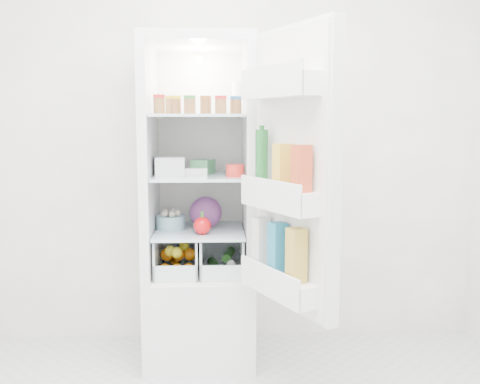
{
  "coord_description": "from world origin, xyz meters",
  "views": [
    {
      "loc": [
        -0.1,
        -1.77,
        1.33
      ],
      "look_at": [
        0.02,
        0.95,
        0.99
      ],
      "focal_mm": 40.0,
      "sensor_mm": 36.0,
      "label": 1
    }
  ],
  "objects_px": {
    "refrigerator": "(200,242)",
    "red_cabbage": "(206,212)",
    "mushroom_bowl": "(171,222)",
    "fridge_door": "(290,178)"
  },
  "relations": [
    {
      "from": "refrigerator",
      "to": "red_cabbage",
      "type": "height_order",
      "value": "refrigerator"
    },
    {
      "from": "refrigerator",
      "to": "mushroom_bowl",
      "type": "distance_m",
      "value": 0.21
    },
    {
      "from": "refrigerator",
      "to": "red_cabbage",
      "type": "distance_m",
      "value": 0.18
    },
    {
      "from": "refrigerator",
      "to": "fridge_door",
      "type": "xyz_separation_m",
      "value": [
        0.43,
        -0.61,
        0.43
      ]
    },
    {
      "from": "red_cabbage",
      "to": "fridge_door",
      "type": "distance_m",
      "value": 0.75
    },
    {
      "from": "fridge_door",
      "to": "mushroom_bowl",
      "type": "bearing_deg",
      "value": 20.27
    },
    {
      "from": "refrigerator",
      "to": "mushroom_bowl",
      "type": "height_order",
      "value": "refrigerator"
    },
    {
      "from": "red_cabbage",
      "to": "mushroom_bowl",
      "type": "bearing_deg",
      "value": -177.24
    },
    {
      "from": "refrigerator",
      "to": "red_cabbage",
      "type": "relative_size",
      "value": 9.89
    },
    {
      "from": "mushroom_bowl",
      "to": "fridge_door",
      "type": "distance_m",
      "value": 0.88
    }
  ]
}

